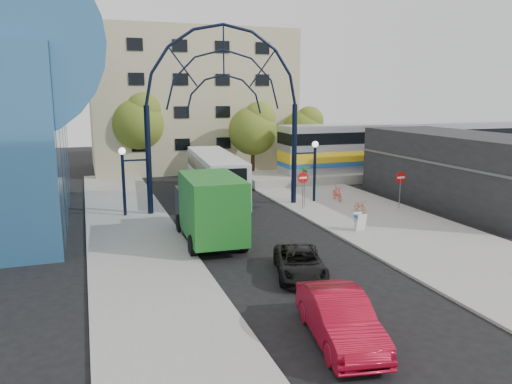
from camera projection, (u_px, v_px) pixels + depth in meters
name	position (u px, v px, depth m)	size (l,w,h in m)	color
ground	(316.00, 281.00, 20.79)	(120.00, 120.00, 0.00)	black
sidewalk_east	(417.00, 237.00, 27.05)	(8.00, 56.00, 0.12)	gray
plaza_west	(141.00, 253.00, 24.27)	(5.00, 50.00, 0.12)	gray
gateway_arch	(224.00, 80.00, 32.13)	(13.64, 0.44, 12.10)	black
stop_sign	(303.00, 181.00, 33.07)	(0.80, 0.07, 2.50)	slate
do_not_enter_sign	(400.00, 181.00, 33.20)	(0.76, 0.07, 2.48)	slate
street_name_sign	(305.00, 177.00, 33.73)	(0.70, 0.70, 2.80)	slate
sandwich_board	(360.00, 220.00, 27.98)	(0.55, 0.61, 0.99)	white
commercial_block_east	(462.00, 170.00, 34.70)	(6.00, 16.00, 5.00)	black
apartment_block	(190.00, 100.00, 52.52)	(20.00, 12.10, 14.00)	#C0B585
train_platform	(405.00, 172.00, 47.51)	(32.00, 5.00, 0.80)	gray
train_car	(407.00, 145.00, 47.03)	(25.10, 3.05, 4.20)	#B7B7BC
tree_north_a	(254.00, 128.00, 45.91)	(4.48, 4.48, 7.00)	#382314
tree_north_b	(139.00, 120.00, 46.30)	(5.12, 5.12, 8.00)	#382314
tree_north_c	(305.00, 129.00, 49.75)	(4.16, 4.16, 6.50)	#382314
city_bus	(215.00, 175.00, 37.07)	(3.63, 12.23, 3.31)	silver
green_truck	(209.00, 208.00, 26.09)	(3.05, 7.32, 3.64)	black
black_suv	(300.00, 263.00, 21.29)	(1.98, 4.29, 1.19)	black
red_sedan	(340.00, 318.00, 15.59)	(1.68, 4.81, 1.58)	maroon
bike_near_a	(360.00, 206.00, 32.46)	(0.54, 1.54, 0.81)	orange
bike_near_b	(337.00, 193.00, 35.94)	(0.49, 1.75, 1.05)	#FD3632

